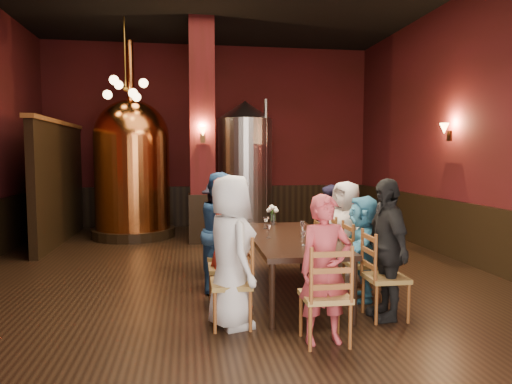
{
  "coord_description": "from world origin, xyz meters",
  "views": [
    {
      "loc": [
        -0.6,
        -6.57,
        1.8
      ],
      "look_at": [
        0.41,
        0.2,
        1.23
      ],
      "focal_mm": 32.0,
      "sensor_mm": 36.0,
      "label": 1
    }
  ],
  "objects": [
    {
      "name": "room",
      "position": [
        0.0,
        0.0,
        2.25
      ],
      "size": [
        10.0,
        10.02,
        4.5
      ],
      "color": "black",
      "rests_on": "ground"
    },
    {
      "name": "wainscot_right",
      "position": [
        3.96,
        0.0,
        0.5
      ],
      "size": [
        0.08,
        9.9,
        1.0
      ],
      "primitive_type": "cube",
      "color": "black",
      "rests_on": "ground"
    },
    {
      "name": "wainscot_back",
      "position": [
        0.0,
        4.96,
        0.5
      ],
      "size": [
        7.9,
        0.08,
        1.0
      ],
      "primitive_type": "cube",
      "color": "black",
      "rests_on": "ground"
    },
    {
      "name": "column",
      "position": [
        -0.3,
        2.8,
        2.25
      ],
      "size": [
        0.58,
        0.58,
        4.5
      ],
      "primitive_type": "cube",
      "color": "#4D1015",
      "rests_on": "ground"
    },
    {
      "name": "partition",
      "position": [
        -3.2,
        3.2,
        1.2
      ],
      "size": [
        0.22,
        3.5,
        2.4
      ],
      "primitive_type": "cube",
      "color": "black",
      "rests_on": "ground"
    },
    {
      "name": "pendant_cluster",
      "position": [
        -1.8,
        2.9,
        3.1
      ],
      "size": [
        0.9,
        0.9,
        1.7
      ],
      "primitive_type": null,
      "color": "#A57226",
      "rests_on": "room"
    },
    {
      "name": "sconce_wall",
      "position": [
        3.9,
        0.8,
        2.2
      ],
      "size": [
        0.2,
        0.2,
        0.36
      ],
      "primitive_type": null,
      "rotation": [
        0.0,
        0.0,
        1.57
      ],
      "color": "black",
      "rests_on": "room"
    },
    {
      "name": "sconce_column",
      "position": [
        -0.3,
        2.5,
        2.2
      ],
      "size": [
        0.2,
        0.2,
        0.36
      ],
      "primitive_type": null,
      "rotation": [
        0.0,
        0.0,
        3.14
      ],
      "color": "black",
      "rests_on": "column"
    },
    {
      "name": "dining_table",
      "position": [
        0.69,
        -0.92,
        0.69
      ],
      "size": [
        1.02,
        2.41,
        0.75
      ],
      "rotation": [
        0.0,
        0.0,
        -0.01
      ],
      "color": "black",
      "rests_on": "ground"
    },
    {
      "name": "chair_0",
      "position": [
        -0.17,
        -1.91,
        0.46
      ],
      "size": [
        0.46,
        0.46,
        0.92
      ],
      "primitive_type": null,
      "rotation": [
        0.0,
        0.0,
        -1.58
      ],
      "color": "brown",
      "rests_on": "ground"
    },
    {
      "name": "person_0",
      "position": [
        -0.17,
        -1.91,
        0.79
      ],
      "size": [
        0.68,
        0.88,
        1.59
      ],
      "primitive_type": "imported",
      "rotation": [
        0.0,
        0.0,
        1.82
      ],
      "color": "silver",
      "rests_on": "ground"
    },
    {
      "name": "chair_1",
      "position": [
        -0.16,
        -1.24,
        0.46
      ],
      "size": [
        0.46,
        0.46,
        0.92
      ],
      "primitive_type": null,
      "rotation": [
        0.0,
        0.0,
        -1.58
      ],
      "color": "brown",
      "rests_on": "ground"
    },
    {
      "name": "person_1",
      "position": [
        -0.16,
        -1.24,
        0.76
      ],
      "size": [
        0.51,
        0.64,
        1.53
      ],
      "primitive_type": "imported",
      "rotation": [
        0.0,
        0.0,
        1.86
      ],
      "color": "red",
      "rests_on": "ground"
    },
    {
      "name": "chair_2",
      "position": [
        -0.15,
        -0.58,
        0.46
      ],
      "size": [
        0.46,
        0.46,
        0.92
      ],
      "primitive_type": null,
      "rotation": [
        0.0,
        0.0,
        -1.58
      ],
      "color": "brown",
      "rests_on": "ground"
    },
    {
      "name": "person_2",
      "position": [
        -0.15,
        -0.58,
        0.78
      ],
      "size": [
        0.54,
        0.83,
        1.57
      ],
      "primitive_type": "imported",
      "rotation": [
        0.0,
        0.0,
        1.34
      ],
      "color": "#2A558F",
      "rests_on": "ground"
    },
    {
      "name": "chair_3",
      "position": [
        -0.15,
        0.09,
        0.46
      ],
      "size": [
        0.46,
        0.46,
        0.92
      ],
      "primitive_type": null,
      "rotation": [
        0.0,
        0.0,
        -1.58
      ],
      "color": "brown",
      "rests_on": "ground"
    },
    {
      "name": "person_3",
      "position": [
        -0.15,
        0.09,
        0.72
      ],
      "size": [
        0.81,
        1.05,
        1.44
      ],
      "primitive_type": "imported",
      "rotation": [
        0.0,
        0.0,
        1.23
      ],
      "color": "black",
      "rests_on": "ground"
    },
    {
      "name": "chair_4",
      "position": [
        1.53,
        -1.93,
        0.46
      ],
      "size": [
        0.46,
        0.46,
        0.92
      ],
      "primitive_type": null,
      "rotation": [
        0.0,
        0.0,
        1.56
      ],
      "color": "brown",
      "rests_on": "ground"
    },
    {
      "name": "person_4",
      "position": [
        1.53,
        -1.93,
        0.77
      ],
      "size": [
        0.4,
        0.91,
        1.54
      ],
      "primitive_type": "imported",
      "rotation": [
        0.0,
        0.0,
        4.69
      ],
      "color": "black",
      "rests_on": "ground"
    },
    {
      "name": "chair_5",
      "position": [
        1.54,
        -1.26,
        0.46
      ],
      "size": [
        0.46,
        0.46,
        0.92
      ],
      "primitive_type": null,
      "rotation": [
        0.0,
        0.0,
        1.56
      ],
      "color": "brown",
      "rests_on": "ground"
    },
    {
      "name": "person_5",
      "position": [
        1.54,
        -1.26,
        0.65
      ],
      "size": [
        0.79,
        1.26,
        1.3
      ],
      "primitive_type": "imported",
      "rotation": [
        0.0,
        0.0,
        4.34
      ],
      "color": "teal",
      "rests_on": "ground"
    },
    {
      "name": "chair_6",
      "position": [
        1.55,
        -0.6,
        0.46
      ],
      "size": [
        0.46,
        0.46,
        0.92
      ],
      "primitive_type": null,
      "rotation": [
        0.0,
        0.0,
        1.56
      ],
      "color": "brown",
      "rests_on": "ground"
    },
    {
      "name": "person_6",
      "position": [
        1.55,
        -0.6,
        0.72
      ],
      "size": [
        0.67,
        0.81,
        1.43
      ],
      "primitive_type": "imported",
      "rotation": [
        0.0,
        0.0,
        5.06
      ],
      "color": "beige",
      "rests_on": "ground"
    },
    {
      "name": "chair_7",
      "position": [
        1.55,
        0.07,
        0.46
      ],
      "size": [
        0.46,
        0.46,
        0.92
      ],
      "primitive_type": null,
      "rotation": [
        0.0,
        0.0,
        1.56
      ],
      "color": "brown",
      "rests_on": "ground"
    },
    {
      "name": "person_7",
      "position": [
        1.55,
        0.07,
        0.67
      ],
      "size": [
        0.45,
        0.7,
        1.34
      ],
      "primitive_type": "imported",
      "rotation": [
        0.0,
        0.0,
        4.92
      ],
      "color": "#1F1B37",
      "rests_on": "ground"
    },
    {
      "name": "chair_8",
      "position": [
        0.68,
        -2.47,
        0.46
      ],
      "size": [
        0.46,
        0.46,
        0.92
      ],
      "primitive_type": null,
      "rotation": [
        0.0,
        0.0,
        3.13
      ],
      "color": "brown",
      "rests_on": "ground"
    },
    {
      "name": "person_8",
      "position": [
        0.68,
        -2.47,
        0.71
      ],
      "size": [
        0.54,
        0.38,
        1.42
      ],
      "primitive_type": "imported",
      "rotation": [
        0.0,
        0.0,
        6.36
      ],
      "color": "#AE3A42",
      "rests_on": "ground"
    },
    {
      "name": "copper_kettle",
      "position": [
        -1.79,
        3.61,
        1.53
      ],
      "size": [
        1.78,
        1.78,
        4.21
      ],
      "rotation": [
        0.0,
        0.0,
        0.01
      ],
      "color": "black",
      "rests_on": "ground"
    },
    {
      "name": "steel_vessel",
      "position": [
        0.72,
        3.95,
        1.52
      ],
      "size": [
        1.37,
        1.37,
        3.03
      ],
      "rotation": [
        0.0,
        0.0,
        0.1
      ],
      "color": "#B2B2B7",
      "rests_on": "ground"
    },
    {
      "name": "rose_vase",
      "position": [
        0.65,
        0.08,
        0.95
      ],
      "size": [
        0.18,
        0.18,
        0.3
      ],
      "color": "white",
      "rests_on": "dining_table"
    },
    {
      "name": "wine_glass_0",
      "position": [
        0.83,
        -1.0,
        0.83
      ],
      "size": [
        0.07,
        0.07,
        0.17
      ],
      "primitive_type": null,
      "color": "white",
      "rests_on": "dining_table"
    },
    {
      "name": "wine_glass_1",
      "position": [
        0.71,
        -1.52,
        0.83
      ],
      "size": [
        0.07,
        0.07,
        0.17
      ],
      "primitive_type": null,
      "color": "white",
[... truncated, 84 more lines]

